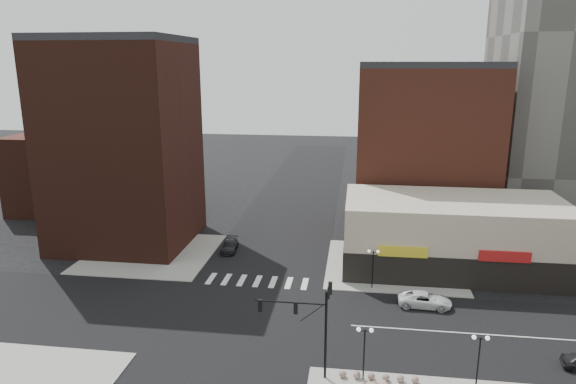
# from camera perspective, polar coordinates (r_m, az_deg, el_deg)

# --- Properties ---
(ground) EXTENTS (240.00, 240.00, 0.00)m
(ground) POSITION_cam_1_polar(r_m,az_deg,el_deg) (48.52, -5.22, -13.80)
(ground) COLOR black
(ground) RESTS_ON ground
(road_ew) EXTENTS (200.00, 14.00, 0.02)m
(road_ew) POSITION_cam_1_polar(r_m,az_deg,el_deg) (48.52, -5.22, -13.79)
(road_ew) COLOR black
(road_ew) RESTS_ON ground
(road_ns) EXTENTS (14.00, 200.00, 0.02)m
(road_ns) POSITION_cam_1_polar(r_m,az_deg,el_deg) (48.52, -5.22, -13.78)
(road_ns) COLOR black
(road_ns) RESTS_ON ground
(sidewalk_nw) EXTENTS (15.00, 15.00, 0.12)m
(sidewalk_nw) POSITION_cam_1_polar(r_m,az_deg,el_deg) (65.35, -14.90, -6.58)
(sidewalk_nw) COLOR gray
(sidewalk_nw) RESTS_ON ground
(sidewalk_ne) EXTENTS (15.00, 15.00, 0.12)m
(sidewalk_ne) POSITION_cam_1_polar(r_m,az_deg,el_deg) (60.75, 11.54, -8.00)
(sidewalk_ne) COLOR gray
(sidewalk_ne) RESTS_ON ground
(building_nw) EXTENTS (16.00, 15.00, 25.00)m
(building_nw) POSITION_cam_1_polar(r_m,az_deg,el_deg) (67.57, -17.83, 4.83)
(building_nw) COLOR #3B1B12
(building_nw) RESTS_ON ground
(building_nw_low) EXTENTS (20.00, 18.00, 12.00)m
(building_nw_low) POSITION_cam_1_polar(r_m,az_deg,el_deg) (88.15, -20.89, 2.35)
(building_nw_low) COLOR #3B1B12
(building_nw_low) RESTS_ON ground
(building_ne_midrise) EXTENTS (18.00, 15.00, 22.00)m
(building_ne_midrise) POSITION_cam_1_polar(r_m,az_deg,el_deg) (72.69, 14.81, 4.47)
(building_ne_midrise) COLOR brown
(building_ne_midrise) RESTS_ON ground
(building_ne_row) EXTENTS (24.20, 12.20, 8.00)m
(building_ne_row) POSITION_cam_1_polar(r_m,az_deg,el_deg) (60.92, 17.80, -5.09)
(building_ne_row) COLOR #C3B29B
(building_ne_row) RESTS_ON ground
(traffic_signal) EXTENTS (5.59, 3.09, 7.77)m
(traffic_signal) POSITION_cam_1_polar(r_m,az_deg,el_deg) (38.34, 2.81, -13.45)
(traffic_signal) COLOR black
(traffic_signal) RESTS_ON ground
(street_lamp_se_a) EXTENTS (1.22, 0.32, 4.16)m
(street_lamp_se_a) POSITION_cam_1_polar(r_m,az_deg,el_deg) (38.91, 8.51, -15.97)
(street_lamp_se_a) COLOR black
(street_lamp_se_a) RESTS_ON sidewalk_se
(street_lamp_se_b) EXTENTS (1.22, 0.32, 4.16)m
(street_lamp_se_b) POSITION_cam_1_polar(r_m,az_deg,el_deg) (39.92, 20.53, -15.95)
(street_lamp_se_b) COLOR black
(street_lamp_se_b) RESTS_ON sidewalk_se
(street_lamp_ne) EXTENTS (1.22, 0.32, 4.16)m
(street_lamp_ne) POSITION_cam_1_polar(r_m,az_deg,el_deg) (53.38, 9.44, -7.35)
(street_lamp_ne) COLOR black
(street_lamp_ne) RESTS_ON sidewalk_ne
(bollard_row) EXTENTS (5.78, 0.53, 0.53)m
(bollard_row) POSITION_cam_1_polar(r_m,az_deg,el_deg) (40.49, 10.03, -19.56)
(bollard_row) COLOR #86685C
(bollard_row) RESTS_ON sidewalk_se
(white_suv) EXTENTS (5.14, 2.56, 1.40)m
(white_suv) POSITION_cam_1_polar(r_m,az_deg,el_deg) (51.80, 14.96, -11.48)
(white_suv) COLOR silver
(white_suv) RESTS_ON ground
(dark_sedan_north) EXTENTS (2.14, 4.57, 1.29)m
(dark_sedan_north) POSITION_cam_1_polar(r_m,az_deg,el_deg) (64.31, -6.51, -5.96)
(dark_sedan_north) COLOR black
(dark_sedan_north) RESTS_ON ground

